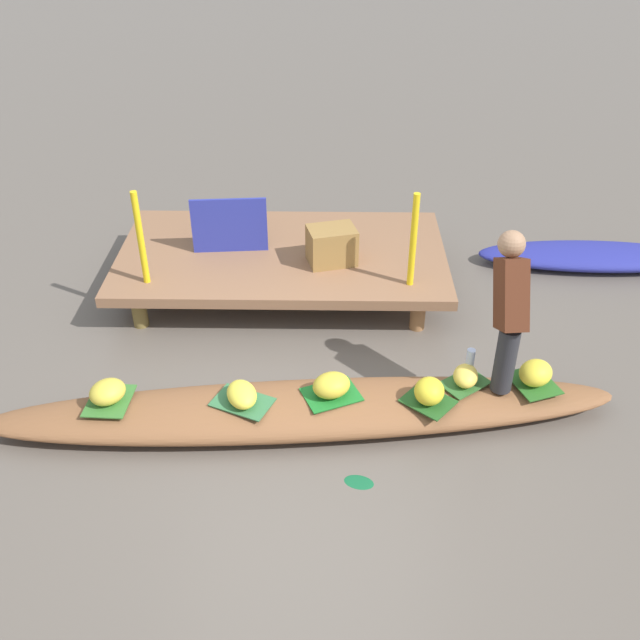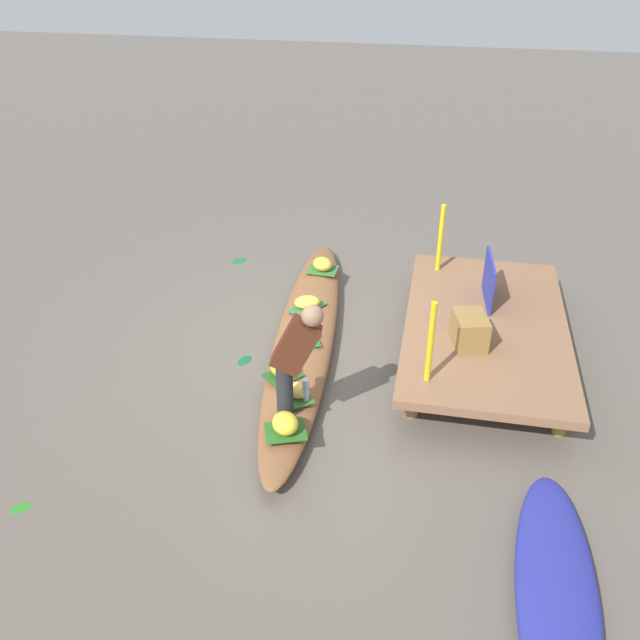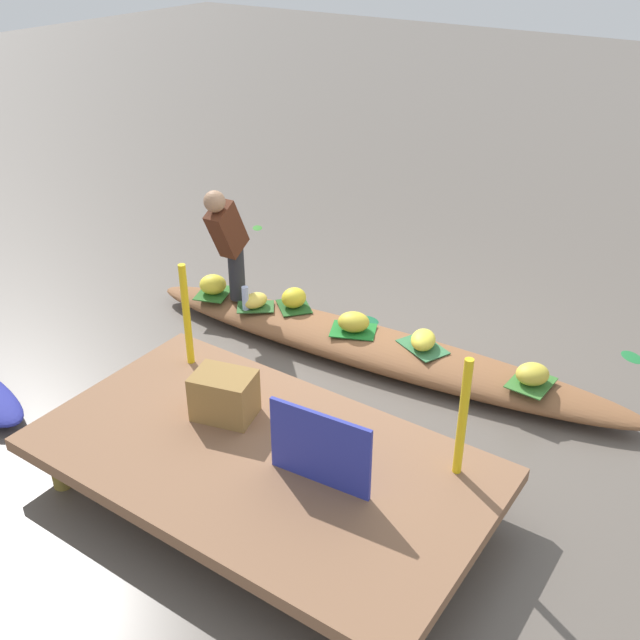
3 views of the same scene
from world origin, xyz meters
The scene contains 25 objects.
canal_water centered at (0.00, 0.00, 0.00)m, with size 40.00×40.00×0.00m, color #60584F.
dock_platform centered at (-0.28, 2.03, 0.34)m, with size 3.20×1.80×0.40m.
vendor_boat centered at (0.00, 0.00, 0.13)m, with size 4.86×0.68×0.25m, color brown.
moored_boat centered at (2.97, 2.53, 0.10)m, with size 2.41×0.60×0.20m, color navy.
leaf_mat_0 centered at (0.94, -0.03, 0.26)m, with size 0.35×0.29×0.01m, color #225520.
banana_bunch_0 centered at (0.94, -0.03, 0.36)m, with size 0.25×0.22×0.19m, color yellow.
leaf_mat_1 centered at (-1.46, -0.07, 0.26)m, with size 0.39×0.32×0.01m, color #38732E.
banana_bunch_1 centered at (-1.46, -0.07, 0.34)m, with size 0.28×0.24×0.17m, color gold.
leaf_mat_2 centered at (0.21, 0.03, 0.26)m, with size 0.41×0.31×0.01m, color #1C7328.
banana_bunch_2 centered at (0.21, 0.03, 0.35)m, with size 0.29×0.24×0.18m, color gold.
leaf_mat_3 centered at (-0.46, -0.07, 0.26)m, with size 0.43×0.28×0.01m, color #357143.
banana_bunch_3 centered at (-0.46, -0.07, 0.33)m, with size 0.31×0.22×0.15m, color yellow.
leaf_mat_4 centered at (1.78, 0.20, 0.26)m, with size 0.38×0.31×0.01m, color #2A6423.
banana_bunch_4 centered at (1.78, 0.20, 0.36)m, with size 0.27×0.23×0.20m, color yellow.
leaf_mat_5 centered at (1.24, 0.19, 0.26)m, with size 0.36×0.25×0.01m, color #2F622B.
banana_bunch_5 centered at (1.24, 0.19, 0.33)m, with size 0.26×0.19×0.14m, color #F5D14F.
vendor_person centered at (1.50, 0.24, 0.94)m, with size 0.22×0.50×1.21m.
water_bottle centered at (1.28, 0.28, 0.38)m, with size 0.07×0.07×0.25m, color silver.
market_banner centered at (-0.78, 2.03, 0.68)m, with size 0.72×0.03×0.55m, color #2B349E.
railing_post_west centered at (-1.48, 1.43, 0.84)m, with size 0.06×0.06×0.89m, color yellow.
railing_post_east centered at (0.92, 1.43, 0.84)m, with size 0.06×0.06×0.89m, color yellow.
produce_crate centered at (0.20, 1.83, 0.58)m, with size 0.44×0.32×0.35m, color olive.
drifting_plant_0 centered at (2.89, -1.89, 0.00)m, with size 0.18×0.12×0.01m, color #337C28.
drifting_plant_1 centered at (-1.98, -1.40, 0.00)m, with size 0.24×0.17×0.01m, color #1E6D34.
drifting_plant_2 centered at (0.41, -0.62, 0.00)m, with size 0.21×0.13×0.01m, color #155E35.
Camera 2 is at (6.38, 1.41, 4.42)m, focal length 37.78 mm.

